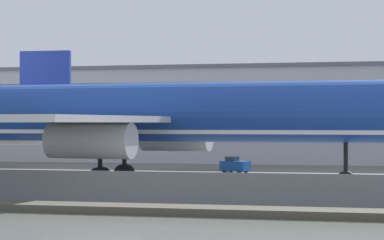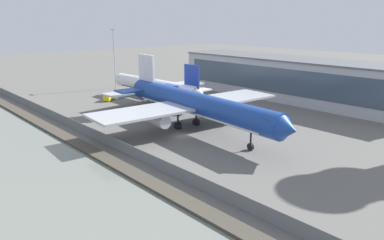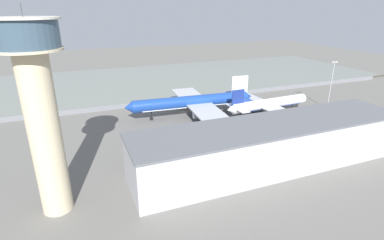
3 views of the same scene
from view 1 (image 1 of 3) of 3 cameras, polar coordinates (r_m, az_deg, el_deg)
ground_plane at (r=77.65m, az=-2.97°, el=-4.31°), size 500.00×500.00×0.00m
shoreline_seawall at (r=58.42m, az=-8.94°, el=-5.42°), size 320.00×3.00×0.50m
perimeter_fence at (r=62.50m, az=-7.32°, el=-4.23°), size 280.00×0.10×2.34m
cargo_jet_blue at (r=83.63m, az=-3.29°, el=0.33°), size 58.16×50.18×16.58m
baggage_tug at (r=102.17m, az=2.70°, el=-2.86°), size 3.56×2.65×1.80m
terminal_building at (r=132.86m, az=1.01°, el=0.34°), size 85.71×19.52×13.58m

